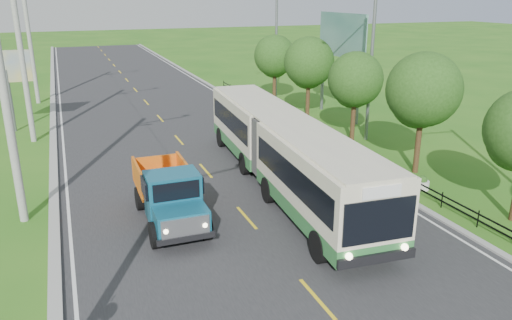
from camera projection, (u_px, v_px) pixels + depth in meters
ground at (317, 299)px, 14.71m from camera, size 240.00×240.00×0.00m
road at (172, 132)px, 32.38m from camera, size 14.00×120.00×0.02m
curb_left at (53, 143)px, 29.88m from camera, size 0.40×120.00×0.15m
curb_right at (273, 122)px, 34.83m from camera, size 0.30×120.00×0.10m
edge_line_left at (63, 142)px, 30.08m from camera, size 0.12×120.00×0.00m
edge_line_right at (267, 123)px, 34.66m from camera, size 0.12×120.00×0.00m
centre_dash at (317, 298)px, 14.70m from camera, size 0.12×2.20×0.00m
railing_right at (326, 139)px, 29.74m from camera, size 0.04×40.00×0.60m
pole_near at (5, 93)px, 18.20m from camera, size 3.51×0.32×10.00m
pole_mid at (22, 57)px, 28.80m from camera, size 3.51×0.32×10.00m
pole_far at (30, 40)px, 39.41m from camera, size 3.51×0.32×10.00m
tree_third at (422, 93)px, 24.03m from camera, size 3.60×3.62×6.00m
tree_fourth at (355, 82)px, 29.46m from camera, size 3.24×3.31×5.40m
tree_fifth at (309, 65)px, 34.67m from camera, size 3.48×3.52×5.80m
tree_back at (275, 58)px, 40.04m from camera, size 3.30×3.36×5.50m
streetlight_mid at (369, 59)px, 29.19m from camera, size 3.02×0.20×9.07m
streetlight_far at (275, 40)px, 41.56m from camera, size 3.02×0.20×9.07m
planter_near at (422, 183)px, 22.88m from camera, size 0.64×0.64×0.67m
planter_mid at (335, 138)px, 29.95m from camera, size 0.64×0.64×0.67m
planter_far at (281, 111)px, 37.02m from camera, size 0.64×0.64×0.67m
billboard_left at (6, 72)px, 31.42m from camera, size 3.00×0.20×5.20m
billboard_right at (342, 42)px, 34.92m from camera, size 0.24×6.00×7.30m
bus at (283, 146)px, 22.69m from camera, size 3.84×16.93×3.24m
dump_truck at (169, 191)px, 19.28m from camera, size 2.19×5.49×2.30m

